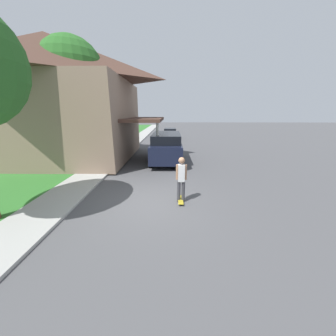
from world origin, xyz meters
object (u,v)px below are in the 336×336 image
(suv_parked, at_px, (166,147))
(skateboard, at_px, (180,200))
(skateboarder, at_px, (181,178))
(car_down_street, at_px, (170,133))
(lawn_tree_far, at_px, (72,71))

(suv_parked, xyz_separation_m, skateboard, (0.70, -6.24, -0.99))
(suv_parked, distance_m, skateboard, 6.36)
(skateboarder, distance_m, skateboard, 0.92)
(suv_parked, bearing_deg, skateboard, -83.57)
(suv_parked, height_order, skateboarder, suv_parked)
(suv_parked, bearing_deg, skateboarder, -83.44)
(suv_parked, distance_m, car_down_street, 12.38)
(skateboarder, height_order, skateboard, skateboarder)
(car_down_street, xyz_separation_m, skateboard, (0.52, -18.61, -0.57))
(skateboarder, bearing_deg, suv_parked, 96.56)
(car_down_street, bearing_deg, skateboarder, -88.35)
(lawn_tree_far, xyz_separation_m, skateboarder, (6.63, -6.21, -4.86))
(lawn_tree_far, bearing_deg, suv_parked, 0.18)
(suv_parked, bearing_deg, car_down_street, 89.16)
(car_down_street, relative_size, skateboarder, 2.35)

